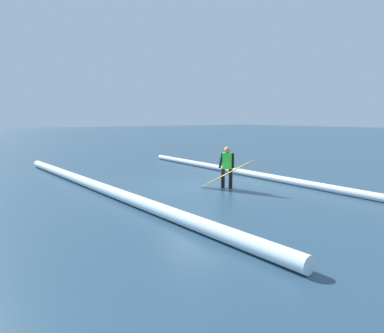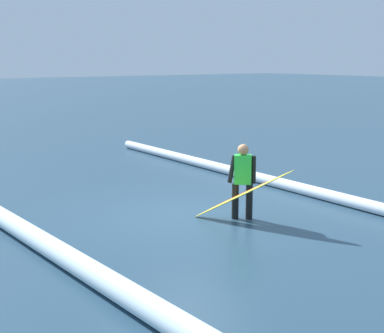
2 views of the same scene
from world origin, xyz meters
The scene contains 5 objects.
ground_plane centered at (0.00, 0.00, 0.00)m, with size 171.36×171.36×0.00m, color #274358.
surfer centered at (-0.92, -0.85, 0.85)m, with size 0.38×0.47×1.52m.
surfboard centered at (-1.15, -0.64, 0.58)m, with size 1.97×1.19×1.20m.
wave_crest_foreground centered at (0.83, -3.41, 0.13)m, with size 0.27×0.27×15.07m, color white.
wave_crest_midground centered at (0.99, 3.18, 0.17)m, with size 0.35×0.35×16.25m, color white.
Camera 2 is at (-8.93, 6.36, 3.16)m, focal length 51.63 mm.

